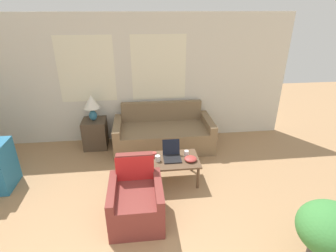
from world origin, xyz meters
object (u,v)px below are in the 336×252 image
at_px(couch, 163,134).
at_px(snack_bowl, 191,159).
at_px(cup_yellow, 186,153).
at_px(cup_white, 158,158).
at_px(table_lamp, 92,104).
at_px(potted_plant, 331,232).
at_px(cup_navy, 154,155).
at_px(laptop, 172,154).
at_px(armchair, 136,201).
at_px(coffee_table, 174,162).

relative_size(couch, snack_bowl, 9.80).
bearing_deg(cup_yellow, cup_white, -167.50).
bearing_deg(cup_white, snack_bowl, -5.17).
relative_size(table_lamp, potted_plant, 0.66).
bearing_deg(snack_bowl, cup_navy, 163.62).
relative_size(laptop, cup_white, 3.45).
bearing_deg(armchair, cup_yellow, 45.82).
distance_m(coffee_table, laptop, 0.12).
bearing_deg(coffee_table, potted_plant, -50.30).
height_order(cup_white, snack_bowl, cup_white).
height_order(armchair, cup_navy, armchair).
bearing_deg(armchair, cup_white, 64.94).
distance_m(cup_yellow, potted_plant, 2.22).
bearing_deg(cup_navy, cup_white, -68.99).
distance_m(couch, table_lamp, 1.55).
bearing_deg(snack_bowl, armchair, -141.12).
relative_size(laptop, cup_navy, 3.71).
height_order(coffee_table, laptop, laptop).
height_order(laptop, potted_plant, potted_plant).
bearing_deg(cup_navy, laptop, -8.74).
distance_m(coffee_table, cup_yellow, 0.26).
height_order(table_lamp, cup_navy, table_lamp).
height_order(table_lamp, laptop, table_lamp).
bearing_deg(armchair, laptop, 54.66).
bearing_deg(laptop, table_lamp, 137.25).
bearing_deg(cup_yellow, armchair, -134.18).
xyz_separation_m(cup_navy, cup_white, (0.05, -0.12, 0.00)).
distance_m(armchair, table_lamp, 2.40).
bearing_deg(snack_bowl, potted_plant, -54.64).
relative_size(coffee_table, laptop, 2.49).
height_order(coffee_table, potted_plant, potted_plant).
relative_size(armchair, coffee_table, 1.04).
xyz_separation_m(laptop, snack_bowl, (0.29, -0.12, -0.03)).
bearing_deg(cup_navy, couch, 77.05).
bearing_deg(couch, snack_bowl, -76.27).
distance_m(coffee_table, cup_white, 0.28).
relative_size(cup_navy, cup_white, 0.93).
bearing_deg(laptop, potted_plant, -50.63).
xyz_separation_m(armchair, cup_yellow, (0.84, 0.87, 0.19)).
relative_size(laptop, potted_plant, 0.42).
bearing_deg(table_lamp, cup_white, -49.63).
distance_m(couch, coffee_table, 1.22).
bearing_deg(potted_plant, snack_bowl, 125.36).
relative_size(armchair, cup_navy, 9.56).
distance_m(cup_white, snack_bowl, 0.53).
relative_size(couch, cup_white, 20.58).
relative_size(cup_navy, potted_plant, 0.11).
bearing_deg(coffee_table, cup_yellow, 19.48).
xyz_separation_m(couch, cup_white, (-0.21, -1.24, 0.19)).
relative_size(couch, table_lamp, 3.78).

